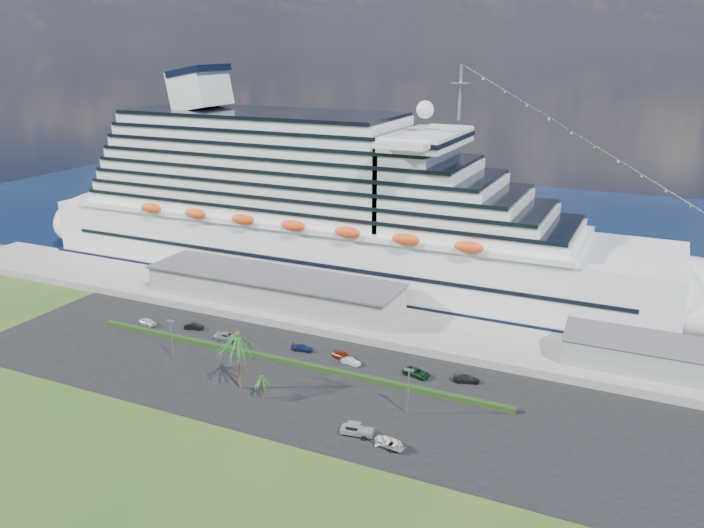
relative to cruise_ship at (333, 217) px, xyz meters
The scene contains 22 objects.
ground 69.56m from the cruise_ship, 71.40° to the right, with size 420.00×420.00×0.00m, color #264C19.
asphalt_lot 59.58m from the cruise_ship, 67.89° to the right, with size 140.00×38.00×0.12m, color black.
wharf 35.90m from the cruise_ship, 48.10° to the right, with size 240.00×20.00×1.80m, color gray.
water 71.40m from the cruise_ship, 71.93° to the left, with size 420.00×160.00×0.02m, color black.
cruise_ship is the anchor object (origin of this frame).
terminal_building 26.92m from the cruise_ship, 98.22° to the right, with size 61.00×15.00×6.30m.
port_shed 78.32m from the cruise_ship, 18.08° to the right, with size 24.00×12.31×7.37m.
hedge 52.41m from the cruise_ship, 74.26° to the right, with size 88.00×1.10×0.90m, color black.
lamp_post_left 57.50m from the cruise_ship, 96.59° to the right, with size 1.60×0.35×8.27m.
lamp_post_right 70.64m from the cruise_ship, 53.44° to the right, with size 1.60×0.35×8.27m.
palm_tall 61.56m from the cruise_ship, 79.12° to the right, with size 8.82×8.82×11.13m.
palm_short 65.13m from the cruise_ship, 74.52° to the right, with size 3.53×3.53×4.56m.
parked_car_0 52.38m from the cruise_ship, 117.01° to the right, with size 1.71×4.24×1.45m, color silver.
parked_car_1 46.68m from the cruise_ship, 106.15° to the right, with size 1.44×4.12×1.36m, color black.
parked_car_2 46.57m from the cruise_ship, 93.26° to the right, with size 2.60×5.63×1.57m, color #A1A5AA.
parked_car_3 46.86m from the cruise_ship, 71.56° to the right, with size 1.73×4.26×1.24m, color #15204A.
parked_car_4 50.19m from the cruise_ship, 61.29° to the right, with size 1.84×4.58×1.56m, color maroon.
parked_car_5 52.57m from the cruise_ship, 59.79° to the right, with size 1.32×3.80×1.25m, color silver.
parked_car_6 59.29m from the cruise_ship, 48.05° to the right, with size 2.37×5.14×1.43m, color black.
parked_car_7 64.37m from the cruise_ship, 40.97° to the right, with size 1.93×4.75×1.38m, color black.
pickup_truck 76.35m from the cruise_ship, 60.78° to the right, with size 5.44×2.67×1.83m.
boat_trailer 80.50m from the cruise_ship, 57.35° to the right, with size 5.79×4.06×1.62m.
Camera 1 is at (53.77, -86.11, 58.22)m, focal length 35.00 mm.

